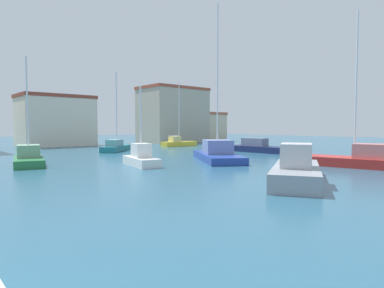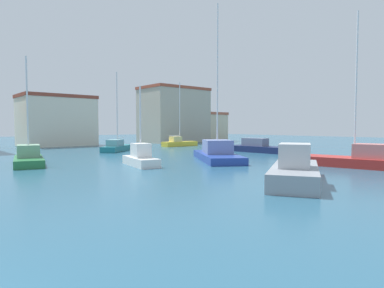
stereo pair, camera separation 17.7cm
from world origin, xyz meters
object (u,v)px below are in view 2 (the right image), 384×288
at_px(sailboat_green_distant_east, 29,157).
at_px(motorboat_navy_near_pier, 258,147).
at_px(sailboat_teal_mid_harbor, 117,146).
at_px(sailboat_yellow_far_left, 179,142).
at_px(sailboat_white_center_channel, 141,158).
at_px(sailboat_blue_inner_mooring, 217,153).
at_px(motorboat_grey_far_right, 295,171).
at_px(sailboat_red_distant_north, 358,159).

distance_m(sailboat_green_distant_east, motorboat_navy_near_pier, 23.54).
relative_size(sailboat_teal_mid_harbor, sailboat_green_distant_east, 1.14).
bearing_deg(sailboat_yellow_far_left, sailboat_white_center_channel, -135.14).
bearing_deg(sailboat_blue_inner_mooring, motorboat_navy_near_pier, 18.77).
distance_m(motorboat_navy_near_pier, motorboat_grey_far_right, 20.64).
xyz_separation_m(sailboat_yellow_far_left, sailboat_red_distant_north, (-5.77, -28.01, 0.03)).
relative_size(sailboat_yellow_far_left, motorboat_grey_far_right, 1.25).
xyz_separation_m(sailboat_green_distant_east, motorboat_navy_near_pier, (23.27, -3.57, -0.05)).
bearing_deg(sailboat_white_center_channel, motorboat_navy_near_pier, 8.16).
height_order(sailboat_yellow_far_left, motorboat_grey_far_right, sailboat_yellow_far_left).
bearing_deg(sailboat_blue_inner_mooring, sailboat_yellow_far_left, 60.84).
relative_size(motorboat_navy_near_pier, motorboat_grey_far_right, 0.99).
height_order(sailboat_red_distant_north, motorboat_navy_near_pier, sailboat_red_distant_north).
bearing_deg(motorboat_grey_far_right, sailboat_teal_mid_harbor, 82.20).
height_order(sailboat_teal_mid_harbor, motorboat_navy_near_pier, sailboat_teal_mid_harbor).
bearing_deg(sailboat_white_center_channel, sailboat_red_distant_north, -43.92).
distance_m(sailboat_white_center_channel, motorboat_grey_far_right, 11.86).
xyz_separation_m(motorboat_navy_near_pier, motorboat_grey_far_right, (-15.04, -14.13, 0.11)).
xyz_separation_m(sailboat_green_distant_east, sailboat_yellow_far_left, (23.33, 11.03, -0.03)).
distance_m(sailboat_teal_mid_harbor, sailboat_red_distant_north, 25.90).
bearing_deg(sailboat_yellow_far_left, sailboat_teal_mid_harbor, -166.57).
bearing_deg(motorboat_navy_near_pier, sailboat_teal_mid_harbor, 134.10).
bearing_deg(sailboat_blue_inner_mooring, sailboat_teal_mid_harbor, 95.63).
height_order(sailboat_teal_mid_harbor, sailboat_yellow_far_left, sailboat_yellow_far_left).
bearing_deg(sailboat_white_center_channel, motorboat_grey_far_right, -80.14).
xyz_separation_m(sailboat_teal_mid_harbor, sailboat_yellow_far_left, (11.55, 2.76, 0.00)).
height_order(sailboat_red_distant_north, motorboat_grey_far_right, sailboat_red_distant_north).
xyz_separation_m(sailboat_yellow_far_left, motorboat_navy_near_pier, (-0.06, -14.61, -0.02)).
height_order(sailboat_yellow_far_left, sailboat_blue_inner_mooring, sailboat_blue_inner_mooring).
bearing_deg(motorboat_grey_far_right, sailboat_white_center_channel, 99.86).
relative_size(sailboat_white_center_channel, sailboat_red_distant_north, 0.53).
bearing_deg(sailboat_green_distant_east, sailboat_yellow_far_left, 25.31).
bearing_deg(sailboat_red_distant_north, sailboat_yellow_far_left, 78.37).
xyz_separation_m(sailboat_teal_mid_harbor, sailboat_green_distant_east, (-11.79, -8.28, 0.04)).
relative_size(sailboat_white_center_channel, sailboat_blue_inner_mooring, 0.44).
height_order(sailboat_green_distant_east, sailboat_red_distant_north, sailboat_red_distant_north).
height_order(motorboat_navy_near_pier, motorboat_grey_far_right, motorboat_grey_far_right).
relative_size(sailboat_yellow_far_left, sailboat_red_distant_north, 0.84).
bearing_deg(sailboat_yellow_far_left, sailboat_red_distant_north, -101.63).
relative_size(sailboat_red_distant_north, sailboat_blue_inner_mooring, 0.83).
bearing_deg(sailboat_white_center_channel, sailboat_yellow_far_left, 44.86).
xyz_separation_m(sailboat_teal_mid_harbor, motorboat_grey_far_right, (-3.56, -25.98, 0.09)).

